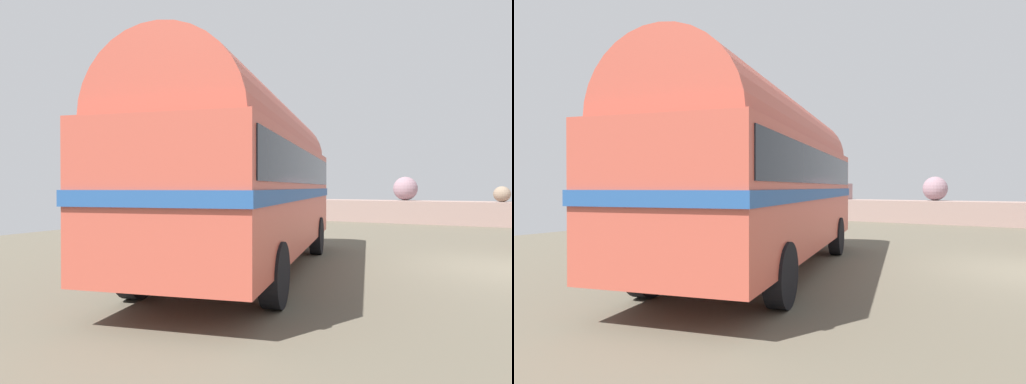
{
  "view_description": "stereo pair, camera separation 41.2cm",
  "coord_description": "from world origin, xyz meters",
  "views": [
    {
      "loc": [
        -0.59,
        -10.54,
        1.76
      ],
      "look_at": [
        -4.51,
        -3.09,
        1.67
      ],
      "focal_mm": 30.44,
      "sensor_mm": 36.0,
      "label": 1
    },
    {
      "loc": [
        -0.23,
        -10.34,
        1.76
      ],
      "look_at": [
        -4.51,
        -3.09,
        1.67
      ],
      "focal_mm": 30.44,
      "sensor_mm": 36.0,
      "label": 2
    }
  ],
  "objects": [
    {
      "name": "breakwater",
      "position": [
        0.33,
        11.82,
        0.7
      ],
      "size": [
        31.36,
        2.03,
        2.44
      ],
      "color": "gray",
      "rests_on": "ground"
    },
    {
      "name": "vintage_coach",
      "position": [
        -4.91,
        -2.64,
        2.05
      ],
      "size": [
        4.33,
        8.91,
        3.7
      ],
      "rotation": [
        0.0,
        0.0,
        0.23
      ],
      "color": "black",
      "rests_on": "ground"
    }
  ]
}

